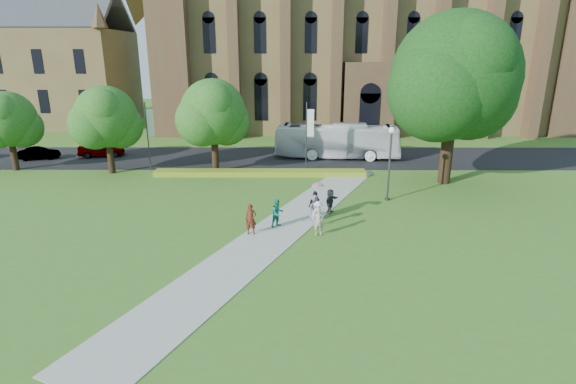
{
  "coord_description": "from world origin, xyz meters",
  "views": [
    {
      "loc": [
        0.53,
        -23.97,
        10.08
      ],
      "look_at": [
        0.43,
        3.26,
        1.6
      ],
      "focal_mm": 28.0,
      "sensor_mm": 36.0,
      "label": 1
    }
  ],
  "objects_px": {
    "pedestrian_0": "(251,219)",
    "large_tree": "(455,76)",
    "streetlamp": "(390,155)",
    "car_1": "(39,153)",
    "tour_coach": "(337,141)",
    "car_0": "(101,149)"
  },
  "relations": [
    {
      "from": "large_tree",
      "to": "car_0",
      "type": "xyz_separation_m",
      "value": [
        -31.46,
        9.42,
        -7.59
      ]
    },
    {
      "from": "streetlamp",
      "to": "car_1",
      "type": "bearing_deg",
      "value": 158.3
    },
    {
      "from": "tour_coach",
      "to": "pedestrian_0",
      "type": "height_order",
      "value": "tour_coach"
    },
    {
      "from": "large_tree",
      "to": "car_1",
      "type": "xyz_separation_m",
      "value": [
        -37.1,
        8.08,
        -7.74
      ]
    },
    {
      "from": "car_0",
      "to": "tour_coach",
      "type": "bearing_deg",
      "value": -102.37
    },
    {
      "from": "streetlamp",
      "to": "pedestrian_0",
      "type": "bearing_deg",
      "value": -145.29
    },
    {
      "from": "pedestrian_0",
      "to": "large_tree",
      "type": "bearing_deg",
      "value": 33.69
    },
    {
      "from": "pedestrian_0",
      "to": "streetlamp",
      "type": "bearing_deg",
      "value": 31.91
    },
    {
      "from": "car_1",
      "to": "large_tree",
      "type": "bearing_deg",
      "value": -117.64
    },
    {
      "from": "streetlamp",
      "to": "car_1",
      "type": "xyz_separation_m",
      "value": [
        -31.6,
        12.58,
        -2.67
      ]
    },
    {
      "from": "tour_coach",
      "to": "pedestrian_0",
      "type": "distance_m",
      "value": 20.96
    },
    {
      "from": "large_tree",
      "to": "pedestrian_0",
      "type": "height_order",
      "value": "large_tree"
    },
    {
      "from": "car_1",
      "to": "pedestrian_0",
      "type": "xyz_separation_m",
      "value": [
        22.41,
        -18.95,
        0.31
      ]
    },
    {
      "from": "streetlamp",
      "to": "tour_coach",
      "type": "height_order",
      "value": "streetlamp"
    },
    {
      "from": "tour_coach",
      "to": "pedestrian_0",
      "type": "relative_size",
      "value": 6.83
    },
    {
      "from": "large_tree",
      "to": "car_0",
      "type": "distance_m",
      "value": 33.71
    },
    {
      "from": "car_1",
      "to": "streetlamp",
      "type": "bearing_deg",
      "value": -127.06
    },
    {
      "from": "tour_coach",
      "to": "car_1",
      "type": "xyz_separation_m",
      "value": [
        -29.33,
        -0.82,
        -1.1
      ]
    },
    {
      "from": "streetlamp",
      "to": "tour_coach",
      "type": "distance_m",
      "value": 13.68
    },
    {
      "from": "large_tree",
      "to": "streetlamp",
      "type": "bearing_deg",
      "value": -140.71
    },
    {
      "from": "large_tree",
      "to": "pedestrian_0",
      "type": "distance_m",
      "value": 19.73
    },
    {
      "from": "tour_coach",
      "to": "large_tree",
      "type": "bearing_deg",
      "value": -132.77
    }
  ]
}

